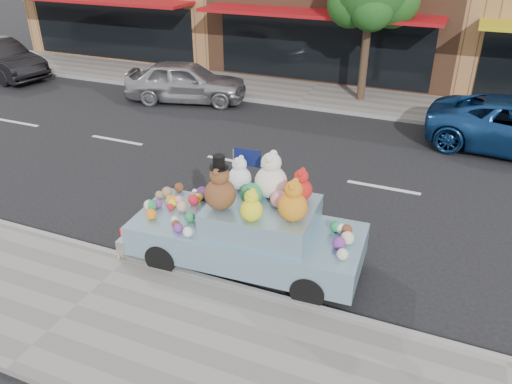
% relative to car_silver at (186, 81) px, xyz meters
% --- Properties ---
extents(ground, '(120.00, 120.00, 0.00)m').
position_rel_car_silver_xyz_m(ground, '(3.92, -4.15, -0.74)').
color(ground, black).
rests_on(ground, ground).
extents(near_sidewalk, '(60.00, 3.00, 0.12)m').
position_rel_car_silver_xyz_m(near_sidewalk, '(3.92, -10.65, -0.68)').
color(near_sidewalk, gray).
rests_on(near_sidewalk, ground).
extents(far_sidewalk, '(60.00, 3.00, 0.12)m').
position_rel_car_silver_xyz_m(far_sidewalk, '(3.92, 2.35, -0.68)').
color(far_sidewalk, gray).
rests_on(far_sidewalk, ground).
extents(near_kerb, '(60.00, 0.12, 0.13)m').
position_rel_car_silver_xyz_m(near_kerb, '(3.92, -9.15, -0.68)').
color(near_kerb, gray).
rests_on(near_kerb, ground).
extents(far_kerb, '(60.00, 0.12, 0.13)m').
position_rel_car_silver_xyz_m(far_kerb, '(3.92, 0.85, -0.68)').
color(far_kerb, gray).
rests_on(far_kerb, ground).
extents(car_silver, '(4.66, 2.82, 1.48)m').
position_rel_car_silver_xyz_m(car_silver, '(0.00, 0.00, 0.00)').
color(car_silver, '#A2A1A6').
rests_on(car_silver, ground).
extents(car_dark, '(4.93, 2.64, 1.54)m').
position_rel_car_silver_xyz_m(car_dark, '(-8.83, -0.19, 0.03)').
color(car_dark, black).
rests_on(car_dark, ground).
extents(art_car, '(4.57, 1.98, 2.36)m').
position_rel_car_silver_xyz_m(art_car, '(6.06, -8.31, 0.07)').
color(art_car, black).
rests_on(art_car, ground).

